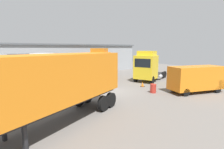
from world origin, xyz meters
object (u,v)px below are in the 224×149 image
at_px(tractor_unit_white, 42,74).
at_px(tractor_unit_orange, 99,64).
at_px(gravel_pile, 196,78).
at_px(oil_drum, 153,88).
at_px(traffic_cone, 143,84).
at_px(tractor_unit_yellow, 147,67).
at_px(container_trailer_black, 58,80).
at_px(delivery_van_orange, 197,78).

bearing_deg(tractor_unit_white, tractor_unit_orange, 57.32).
bearing_deg(gravel_pile, oil_drum, -177.55).
bearing_deg(traffic_cone, tractor_unit_white, 160.93).
xyz_separation_m(tractor_unit_white, tractor_unit_yellow, (12.97, -1.47, 0.06)).
distance_m(container_trailer_black, traffic_cone, 12.14).
distance_m(tractor_unit_yellow, delivery_van_orange, 6.97).
relative_size(tractor_unit_white, tractor_unit_yellow, 0.91).
distance_m(container_trailer_black, delivery_van_orange, 13.73).
bearing_deg(tractor_unit_orange, tractor_unit_white, 170.85).
distance_m(tractor_unit_orange, oil_drum, 10.75).
height_order(tractor_unit_white, gravel_pile, tractor_unit_white).
distance_m(gravel_pile, traffic_cone, 7.34).
xyz_separation_m(tractor_unit_orange, oil_drum, (0.12, -10.63, -1.63)).
relative_size(tractor_unit_yellow, traffic_cone, 12.91).
height_order(tractor_unit_yellow, delivery_van_orange, tractor_unit_yellow).
bearing_deg(oil_drum, traffic_cone, 67.08).
height_order(container_trailer_black, tractor_unit_orange, tractor_unit_orange).
relative_size(gravel_pile, oil_drum, 3.16).
height_order(tractor_unit_yellow, tractor_unit_orange, tractor_unit_orange).
bearing_deg(tractor_unit_orange, delivery_van_orange, -108.82).
relative_size(tractor_unit_yellow, gravel_pile, 2.56).
relative_size(tractor_unit_orange, gravel_pile, 2.43).
xyz_separation_m(container_trailer_black, traffic_cone, (11.00, 4.58, -2.31)).
bearing_deg(tractor_unit_white, delivery_van_orange, -2.48).
bearing_deg(tractor_unit_orange, oil_drum, -125.08).
height_order(tractor_unit_white, oil_drum, tractor_unit_white).
relative_size(tractor_unit_white, traffic_cone, 11.75).
bearing_deg(oil_drum, delivery_van_orange, -30.80).
bearing_deg(traffic_cone, delivery_van_orange, -61.34).
xyz_separation_m(tractor_unit_white, traffic_cone, (10.17, -3.52, -1.58)).
relative_size(tractor_unit_white, delivery_van_orange, 1.10).
bearing_deg(oil_drum, container_trailer_black, -168.89).
bearing_deg(oil_drum, tractor_unit_white, 145.79).
xyz_separation_m(tractor_unit_orange, delivery_van_orange, (3.92, -12.89, -0.65)).
relative_size(tractor_unit_yellow, delivery_van_orange, 1.21).
xyz_separation_m(tractor_unit_white, oil_drum, (9.06, -6.16, -1.39)).
relative_size(tractor_unit_white, gravel_pile, 2.33).
bearing_deg(delivery_van_orange, tractor_unit_white, 162.07).
bearing_deg(tractor_unit_yellow, traffic_cone, 12.53).
bearing_deg(delivery_van_orange, tractor_unit_yellow, 104.35).
bearing_deg(delivery_van_orange, oil_drum, 164.50).
bearing_deg(gravel_pile, tractor_unit_white, 161.26).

